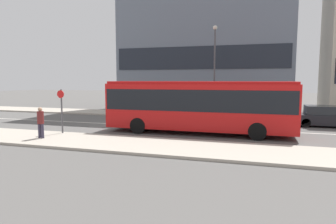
{
  "coord_description": "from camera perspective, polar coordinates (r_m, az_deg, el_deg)",
  "views": [
    {
      "loc": [
        9.44,
        -19.48,
        3.21
      ],
      "look_at": [
        4.0,
        -1.69,
        1.2
      ],
      "focal_mm": 32.0,
      "sensor_mm": 36.0,
      "label": 1
    }
  ],
  "objects": [
    {
      "name": "pedestrian_near_stop",
      "position": [
        17.15,
        -23.11,
        -1.53
      ],
      "size": [
        0.35,
        0.34,
        1.64
      ],
      "rotation": [
        0.0,
        0.0,
        -0.09
      ],
      "color": "#383347",
      "rests_on": "sidewalk_near"
    },
    {
      "name": "sidewalk_near",
      "position": [
        16.55,
        -18.23,
        -5.09
      ],
      "size": [
        44.0,
        3.5,
        0.13
      ],
      "color": "#B2A899",
      "rests_on": "ground_plane"
    },
    {
      "name": "street_lamp",
      "position": [
        25.11,
        8.86,
        9.35
      ],
      "size": [
        0.36,
        0.36,
        7.44
      ],
      "color": "#4C4C51",
      "rests_on": "sidewalk_far"
    },
    {
      "name": "sidewalk_far",
      "position": [
        27.58,
        -3.12,
        -0.37
      ],
      "size": [
        44.0,
        3.5,
        0.13
      ],
      "color": "#B2A899",
      "rests_on": "ground_plane"
    },
    {
      "name": "bus_stop_sign",
      "position": [
        18.26,
        -19.62,
        0.8
      ],
      "size": [
        0.44,
        0.12,
        2.53
      ],
      "color": "#4C4C51",
      "rests_on": "sidewalk_near"
    },
    {
      "name": "apartment_block_left_tower",
      "position": [
        33.08,
        6.92,
        17.43
      ],
      "size": [
        17.61,
        5.96,
        19.38
      ],
      "color": "slate",
      "rests_on": "ground_plane"
    },
    {
      "name": "parked_car_0",
      "position": [
        23.28,
        27.89,
        -0.81
      ],
      "size": [
        4.55,
        1.9,
        1.42
      ],
      "color": "black",
      "rests_on": "ground_plane"
    },
    {
      "name": "city_bus",
      "position": [
        17.88,
        5.77,
        1.61
      ],
      "size": [
        11.05,
        2.53,
        3.11
      ],
      "rotation": [
        0.0,
        0.0,
        0.02
      ],
      "color": "red",
      "rests_on": "ground_plane"
    },
    {
      "name": "ground_plane",
      "position": [
        21.88,
        -8.76,
        -2.33
      ],
      "size": [
        120.0,
        120.0,
        0.0
      ],
      "primitive_type": "plane",
      "color": "#595654"
    },
    {
      "name": "lane_centerline",
      "position": [
        21.88,
        -8.76,
        -2.32
      ],
      "size": [
        41.8,
        0.16,
        0.01
      ],
      "color": "silver",
      "rests_on": "ground_plane"
    }
  ]
}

